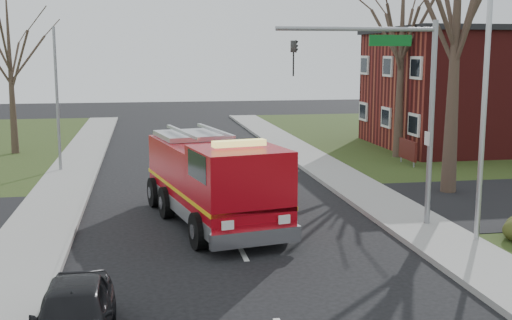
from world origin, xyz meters
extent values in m
plane|color=black|center=(0.00, 0.00, 0.00)|extent=(120.00, 120.00, 0.00)
cube|color=gray|center=(6.20, 0.00, 0.07)|extent=(2.40, 80.00, 0.15)
cube|color=gray|center=(-6.20, 0.00, 0.07)|extent=(2.40, 80.00, 0.15)
cube|color=maroon|center=(19.00, 18.00, 3.50)|extent=(15.00, 10.00, 7.00)
cube|color=black|center=(19.00, 18.00, 7.10)|extent=(15.40, 10.40, 0.30)
cube|color=silver|center=(11.45, 18.00, 2.00)|extent=(0.12, 1.40, 1.20)
cube|color=#481410|center=(10.50, 12.50, 0.90)|extent=(0.12, 2.00, 1.00)
cylinder|color=gray|center=(10.50, 11.70, 0.45)|extent=(0.08, 0.08, 0.90)
cylinder|color=gray|center=(10.50, 13.30, 0.45)|extent=(0.08, 0.08, 0.90)
cone|color=#3B2D23|center=(9.50, 6.00, 6.00)|extent=(0.64, 0.64, 12.00)
cone|color=#3B2D23|center=(11.00, 15.00, 5.25)|extent=(0.56, 0.56, 10.50)
cone|color=#3B2D23|center=(-10.00, 20.00, 4.50)|extent=(0.44, 0.44, 9.00)
cylinder|color=gray|center=(6.50, 1.50, 3.40)|extent=(0.18, 0.18, 6.80)
cylinder|color=gray|center=(3.90, 1.50, 6.50)|extent=(5.20, 0.14, 0.14)
cube|color=#0C591E|center=(5.00, 1.50, 6.15)|extent=(1.40, 0.06, 0.35)
imported|color=black|center=(1.90, 1.50, 6.15)|extent=(0.22, 0.18, 1.10)
cylinder|color=#B7BABF|center=(7.20, -0.50, 4.20)|extent=(0.16, 0.16, 8.40)
cylinder|color=gray|center=(-6.80, 14.00, 3.50)|extent=(0.14, 0.14, 7.00)
cube|color=#A30711|center=(-0.73, 4.53, 1.58)|extent=(3.66, 5.71, 2.13)
cube|color=#A30711|center=(0.05, 0.75, 1.73)|extent=(3.13, 3.13, 2.44)
cube|color=#B7BABF|center=(-0.49, 3.34, 0.71)|extent=(4.22, 8.31, 0.46)
cube|color=#E5B20C|center=(-0.49, 3.34, 1.27)|extent=(4.23, 8.31, 0.12)
cube|color=black|center=(0.28, -0.35, 2.49)|extent=(2.31, 0.58, 0.86)
cube|color=#E5D866|center=(0.05, 0.75, 3.10)|extent=(1.66, 0.68, 0.18)
cylinder|color=black|center=(-1.22, 0.38, 0.56)|extent=(0.58, 1.17, 1.12)
cylinder|color=black|center=(1.37, 0.92, 0.56)|extent=(0.58, 1.17, 1.12)
cylinder|color=black|center=(-2.40, 6.05, 0.56)|extent=(0.58, 1.17, 1.12)
cylinder|color=black|center=(0.19, 6.59, 0.56)|extent=(0.58, 1.17, 1.12)
imported|color=black|center=(-4.20, -5.58, 0.65)|extent=(1.55, 3.83, 1.30)
camera|label=1|loc=(-2.73, -17.99, 5.75)|focal=45.00mm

